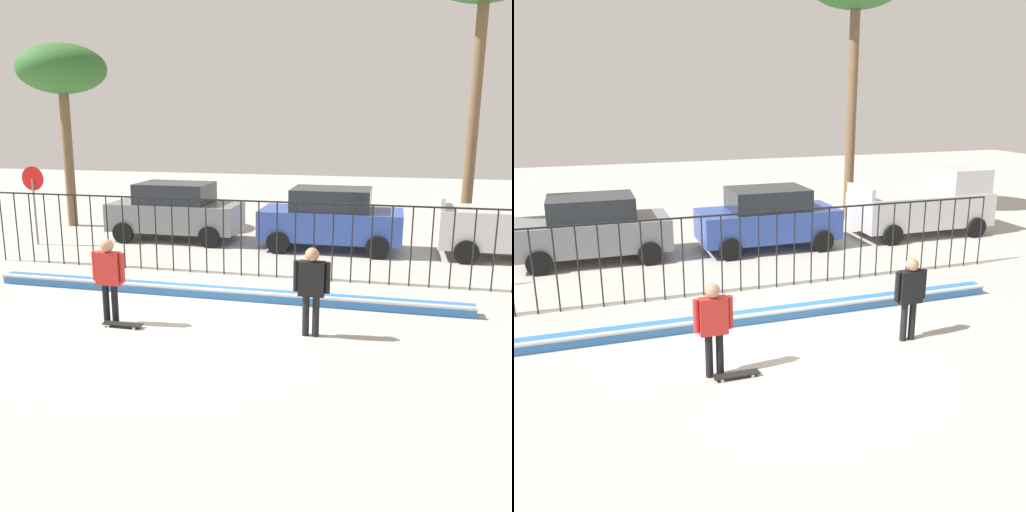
% 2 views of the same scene
% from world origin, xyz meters
% --- Properties ---
extents(ground_plane, '(60.00, 60.00, 0.00)m').
position_xyz_m(ground_plane, '(0.00, 0.00, 0.00)').
color(ground_plane, '#ADA89E').
extents(bowl_coping_ledge, '(11.00, 0.40, 0.27)m').
position_xyz_m(bowl_coping_ledge, '(0.00, 1.13, 0.12)').
color(bowl_coping_ledge, '#2D6BB7').
rests_on(bowl_coping_ledge, ground).
extents(perimeter_fence, '(14.04, 0.04, 1.97)m').
position_xyz_m(perimeter_fence, '(0.00, 3.06, 1.20)').
color(perimeter_fence, black).
rests_on(perimeter_fence, ground).
extents(skateboarder, '(0.69, 0.26, 1.70)m').
position_xyz_m(skateboarder, '(-1.60, -0.93, 1.02)').
color(skateboarder, black).
rests_on(skateboarder, ground).
extents(skateboard, '(0.80, 0.20, 0.07)m').
position_xyz_m(skateboard, '(-1.27, -1.12, 0.06)').
color(skateboard, black).
rests_on(skateboard, ground).
extents(camera_operator, '(0.68, 0.26, 1.69)m').
position_xyz_m(camera_operator, '(2.35, -0.71, 1.01)').
color(camera_operator, black).
rests_on(camera_operator, ground).
extents(parked_car_gray, '(4.30, 2.12, 1.90)m').
position_xyz_m(parked_car_gray, '(-3.30, 6.95, 0.97)').
color(parked_car_gray, slate).
rests_on(parked_car_gray, ground).
extents(parked_car_blue, '(4.30, 2.12, 1.90)m').
position_xyz_m(parked_car_blue, '(1.89, 6.65, 0.97)').
color(parked_car_blue, '#2D479E').
rests_on(parked_car_blue, ground).
extents(pickup_truck, '(4.70, 2.12, 2.24)m').
position_xyz_m(pickup_truck, '(7.61, 6.64, 1.04)').
color(pickup_truck, '#B7B7BC').
rests_on(pickup_truck, ground).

